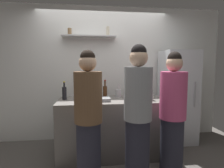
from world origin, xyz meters
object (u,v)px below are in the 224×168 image
object	(u,v)px
utensil_holder	(118,93)
wine_bottle_pale_glass	(145,89)
water_bottle_plastic	(150,94)
person_grey_hoodie	(138,116)
baking_pan	(99,99)
person_pink_top	(173,116)
wine_bottle_green_glass	(95,91)
refrigerator	(178,97)
person_brown_jacket	(88,119)
wine_bottle_dark_glass	(64,93)
wine_bottle_amber_glass	(105,91)

from	to	relation	value
utensil_holder	wine_bottle_pale_glass	size ratio (longest dim) A/B	0.71
wine_bottle_pale_glass	water_bottle_plastic	distance (m)	0.41
wine_bottle_pale_glass	person_grey_hoodie	distance (m)	1.16
baking_pan	person_grey_hoodie	bearing A→B (deg)	-57.68
wine_bottle_pale_glass	person_pink_top	world-z (taller)	person_pink_top
water_bottle_plastic	person_grey_hoodie	world-z (taller)	person_grey_hoodie
wine_bottle_green_glass	water_bottle_plastic	size ratio (longest dim) A/B	1.47
person_pink_top	utensil_holder	bearing A→B (deg)	124.91
refrigerator	person_grey_hoodie	xyz separation A→B (m)	(-1.09, -1.18, -0.02)
water_bottle_plastic	person_brown_jacket	size ratio (longest dim) A/B	0.13
utensil_holder	person_pink_top	world-z (taller)	person_pink_top
refrigerator	wine_bottle_pale_glass	size ratio (longest dim) A/B	5.43
utensil_holder	wine_bottle_pale_glass	distance (m)	0.51
wine_bottle_pale_glass	person_brown_jacket	size ratio (longest dim) A/B	0.19
person_pink_top	wine_bottle_green_glass	bearing A→B (deg)	142.62
utensil_holder	water_bottle_plastic	xyz separation A→B (m)	(0.46, -0.36, 0.03)
refrigerator	person_pink_top	xyz separation A→B (m)	(-0.59, -1.07, -0.06)
wine_bottle_dark_glass	wine_bottle_amber_glass	size ratio (longest dim) A/B	0.97
person_brown_jacket	wine_bottle_dark_glass	bearing A→B (deg)	-92.57
wine_bottle_amber_glass	water_bottle_plastic	bearing A→B (deg)	-21.68
refrigerator	wine_bottle_green_glass	size ratio (longest dim) A/B	5.53
utensil_holder	wine_bottle_green_glass	xyz separation A→B (m)	(-0.41, -0.09, 0.05)
refrigerator	person_grey_hoodie	bearing A→B (deg)	-132.86
baking_pan	person_pink_top	bearing A→B (deg)	-31.79
wine_bottle_pale_glass	person_grey_hoodie	bearing A→B (deg)	-111.42
baking_pan	utensil_holder	world-z (taller)	utensil_holder
baking_pan	person_pink_top	world-z (taller)	person_pink_top
wine_bottle_green_glass	person_brown_jacket	xyz separation A→B (m)	(-0.10, -0.86, -0.22)
wine_bottle_amber_glass	refrigerator	bearing A→B (deg)	9.46
baking_pan	person_grey_hoodie	size ratio (longest dim) A/B	0.20
water_bottle_plastic	person_grey_hoodie	xyz separation A→B (m)	(-0.37, -0.67, -0.16)
wine_bottle_dark_glass	person_pink_top	xyz separation A→B (m)	(1.48, -0.76, -0.22)
baking_pan	wine_bottle_dark_glass	distance (m)	0.58
water_bottle_plastic	person_pink_top	distance (m)	0.60
wine_bottle_green_glass	water_bottle_plastic	xyz separation A→B (m)	(0.87, -0.27, -0.03)
utensil_holder	person_brown_jacket	xyz separation A→B (m)	(-0.51, -0.95, -0.17)
person_pink_top	water_bottle_plastic	bearing A→B (deg)	104.88
refrigerator	utensil_holder	distance (m)	1.19
wine_bottle_green_glass	wine_bottle_dark_glass	size ratio (longest dim) A/B	1.06
wine_bottle_green_glass	water_bottle_plastic	world-z (taller)	wine_bottle_green_glass
baking_pan	person_brown_jacket	xyz separation A→B (m)	(-0.16, -0.61, -0.13)
baking_pan	person_grey_hoodie	world-z (taller)	person_grey_hoodie
wine_bottle_green_glass	utensil_holder	bearing A→B (deg)	11.74
wine_bottle_dark_glass	utensil_holder	bearing A→B (deg)	9.61
wine_bottle_green_glass	wine_bottle_pale_glass	bearing A→B (deg)	8.41
wine_bottle_green_glass	wine_bottle_pale_glass	xyz separation A→B (m)	(0.91, 0.14, 0.00)
refrigerator	baking_pan	distance (m)	1.60
wine_bottle_green_glass	person_brown_jacket	size ratio (longest dim) A/B	0.19
refrigerator	person_brown_jacket	xyz separation A→B (m)	(-1.69, -1.10, -0.05)
wine_bottle_amber_glass	water_bottle_plastic	xyz separation A→B (m)	(0.69, -0.28, -0.02)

